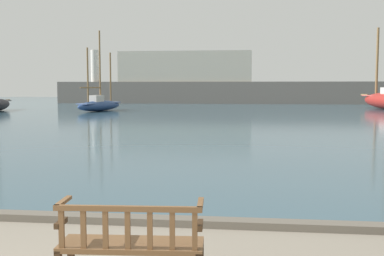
% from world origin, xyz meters
% --- Properties ---
extents(harbor_water, '(100.00, 80.00, 0.08)m').
position_xyz_m(harbor_water, '(0.00, 44.00, 0.04)').
color(harbor_water, '#385666').
rests_on(harbor_water, ground).
extents(quay_edge_kerb, '(40.00, 0.30, 0.12)m').
position_xyz_m(quay_edge_kerb, '(0.00, 3.85, 0.06)').
color(quay_edge_kerb, '#675F54').
rests_on(quay_edge_kerb, ground).
extents(park_bench, '(1.63, 0.62, 0.92)m').
position_xyz_m(park_bench, '(0.68, 1.59, 0.47)').
color(park_bench, '#3D2A19').
rests_on(park_bench, ground).
extents(sailboat_mid_starboard, '(2.88, 6.16, 6.71)m').
position_xyz_m(sailboat_mid_starboard, '(-10.66, 35.72, 0.66)').
color(sailboat_mid_starboard, navy).
rests_on(sailboat_mid_starboard, harbor_water).
extents(far_breakwater, '(42.84, 2.40, 6.56)m').
position_xyz_m(far_breakwater, '(-1.90, 53.99, 2.30)').
color(far_breakwater, '#66605B').
rests_on(far_breakwater, ground).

